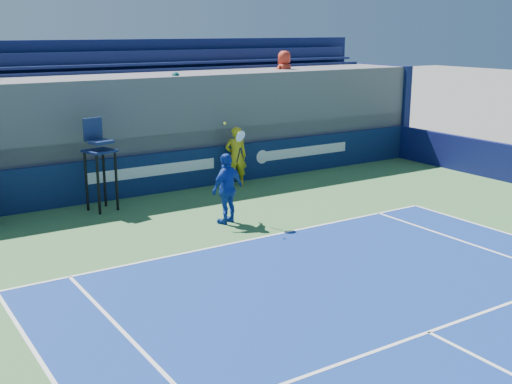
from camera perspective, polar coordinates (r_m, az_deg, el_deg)
ball_person at (r=19.76m, az=-1.79°, el=3.19°), size 0.78×0.64×1.84m
back_hoarding at (r=19.10m, az=-9.17°, el=1.60°), size 20.40×0.21×1.20m
umpire_chair at (r=17.40m, az=-13.78°, el=3.25°), size 0.85×0.85×2.48m
tennis_player at (r=15.89m, az=-2.56°, el=0.33°), size 1.13×0.74×2.57m
stadium_seating at (r=20.74m, az=-11.63°, el=5.97°), size 21.00×4.05×4.40m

